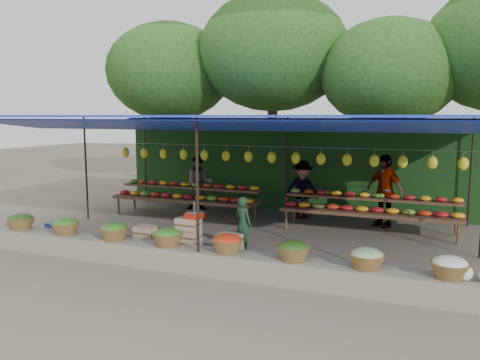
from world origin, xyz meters
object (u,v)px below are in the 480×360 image
at_px(weighing_scale, 194,214).
at_px(blue_crate_back, 60,230).
at_px(crate_counter, 187,240).
at_px(blue_crate_front, 65,233).
at_px(vendor_seated, 243,224).

bearing_deg(weighing_scale, blue_crate_back, 177.58).
bearing_deg(blue_crate_back, crate_counter, 6.79).
bearing_deg(weighing_scale, blue_crate_front, 179.22).
relative_size(vendor_seated, blue_crate_front, 2.52).
relative_size(weighing_scale, vendor_seated, 0.30).
xyz_separation_m(crate_counter, blue_crate_front, (-3.18, 0.05, -0.17)).
distance_m(crate_counter, blue_crate_front, 3.19).
height_order(blue_crate_front, blue_crate_back, blue_crate_back).
height_order(crate_counter, blue_crate_back, crate_counter).
distance_m(crate_counter, vendor_seated, 1.18).
relative_size(vendor_seated, blue_crate_back, 2.06).
relative_size(weighing_scale, blue_crate_back, 0.61).
height_order(crate_counter, vendor_seated, vendor_seated).
distance_m(weighing_scale, blue_crate_front, 3.43).
bearing_deg(vendor_seated, blue_crate_back, 27.51).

